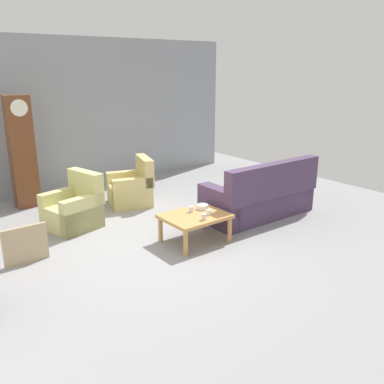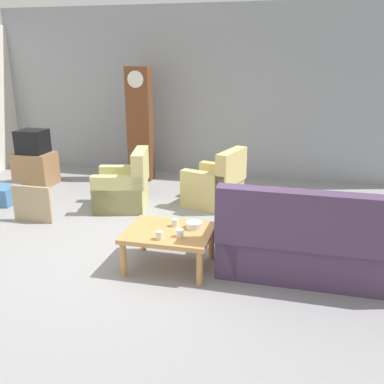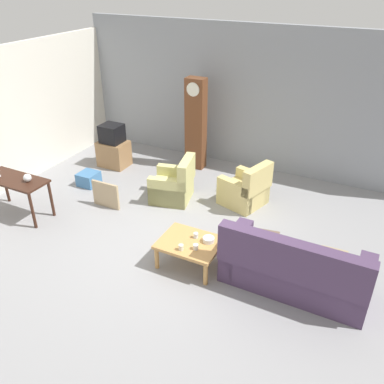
{
  "view_description": "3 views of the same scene",
  "coord_description": "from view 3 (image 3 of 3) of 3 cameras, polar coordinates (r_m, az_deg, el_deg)",
  "views": [
    {
      "loc": [
        -3.21,
        -5.04,
        2.61
      ],
      "look_at": [
        0.67,
        -0.02,
        0.66
      ],
      "focal_mm": 38.67,
      "sensor_mm": 36.0,
      "label": 1
    },
    {
      "loc": [
        1.7,
        -4.54,
        2.3
      ],
      "look_at": [
        0.61,
        0.02,
        0.77
      ],
      "focal_mm": 39.43,
      "sensor_mm": 36.0,
      "label": 2
    },
    {
      "loc": [
        2.78,
        -4.98,
        4.21
      ],
      "look_at": [
        0.07,
        0.43,
        0.82
      ],
      "focal_mm": 37.88,
      "sensor_mm": 36.0,
      "label": 3
    }
  ],
  "objects": [
    {
      "name": "cup_cream_tall",
      "position": [
        6.2,
        -1.55,
        -7.79
      ],
      "size": [
        0.08,
        0.08,
        0.09
      ],
      "primitive_type": "cylinder",
      "color": "beige",
      "rests_on": "coffee_table_wood"
    },
    {
      "name": "garage_door_wall",
      "position": [
        9.39,
        8.53,
        12.79
      ],
      "size": [
        8.4,
        0.16,
        3.2
      ],
      "primitive_type": "cube",
      "color": "gray",
      "rests_on": "ground_plane"
    },
    {
      "name": "grandfather_clock",
      "position": [
        9.34,
        0.54,
        9.53
      ],
      "size": [
        0.44,
        0.3,
        2.11
      ],
      "color": "brown",
      "rests_on": "ground_plane"
    },
    {
      "name": "storage_box_blue",
      "position": [
        9.13,
        -14.34,
        1.82
      ],
      "size": [
        0.4,
        0.41,
        0.28
      ],
      "primitive_type": "cube",
      "color": "teal",
      "rests_on": "ground_plane"
    },
    {
      "name": "tv_crt",
      "position": [
        9.66,
        -11.22,
        8.09
      ],
      "size": [
        0.48,
        0.44,
        0.42
      ],
      "primitive_type": "cube",
      "color": "black",
      "rests_on": "tv_stand_cabinet"
    },
    {
      "name": "cup_white_porcelain",
      "position": [
        6.21,
        0.52,
        -7.72
      ],
      "size": [
        0.08,
        0.08,
        0.08
      ],
      "primitive_type": "cylinder",
      "color": "white",
      "rests_on": "coffee_table_wood"
    },
    {
      "name": "cup_blue_rimmed",
      "position": [
        6.45,
        0.54,
        -6.12
      ],
      "size": [
        0.08,
        0.08,
        0.09
      ],
      "primitive_type": "cylinder",
      "color": "silver",
      "rests_on": "coffee_table_wood"
    },
    {
      "name": "framed_picture_leaning",
      "position": [
        8.15,
        -12.04,
        -0.39
      ],
      "size": [
        0.6,
        0.05,
        0.53
      ],
      "primitive_type": "cube",
      "color": "tan",
      "rests_on": "ground_plane"
    },
    {
      "name": "couch_floral",
      "position": [
        6.16,
        14.12,
        -10.61
      ],
      "size": [
        2.11,
        0.91,
        1.04
      ],
      "color": "#4C3856",
      "rests_on": "ground_plane"
    },
    {
      "name": "glass_dome_cloche",
      "position": [
        7.95,
        -22.17,
        1.87
      ],
      "size": [
        0.15,
        0.15,
        0.15
      ],
      "primitive_type": "sphere",
      "color": "silver",
      "rests_on": "console_table_dark"
    },
    {
      "name": "ground_plane",
      "position": [
        7.09,
        -2.09,
        -7.22
      ],
      "size": [
        10.4,
        10.4,
        0.0
      ],
      "primitive_type": "plane",
      "color": "gray"
    },
    {
      "name": "armchair_olive_far",
      "position": [
        8.11,
        7.52,
        0.19
      ],
      "size": [
        0.98,
        0.96,
        0.92
      ],
      "color": "#CFBB71",
      "rests_on": "ground_plane"
    },
    {
      "name": "armchair_olive_near",
      "position": [
        8.22,
        -2.58,
        0.87
      ],
      "size": [
        0.94,
        0.92,
        0.92
      ],
      "color": "#CCC67A",
      "rests_on": "ground_plane"
    },
    {
      "name": "tv_stand_cabinet",
      "position": [
        9.85,
        -10.94,
        5.32
      ],
      "size": [
        0.68,
        0.52,
        0.6
      ],
      "primitive_type": "cube",
      "color": "#997047",
      "rests_on": "ground_plane"
    },
    {
      "name": "console_table_dark",
      "position": [
        8.24,
        -23.65,
        1.06
      ],
      "size": [
        1.3,
        0.56,
        0.77
      ],
      "color": "#381E14",
      "rests_on": "ground_plane"
    },
    {
      "name": "coffee_table_wood",
      "position": [
        6.42,
        -0.28,
        -7.45
      ],
      "size": [
        0.96,
        0.76,
        0.43
      ],
      "color": "tan",
      "rests_on": "ground_plane"
    },
    {
      "name": "pegboard_wall_left",
      "position": [
        9.24,
        -24.83,
        9.1
      ],
      "size": [
        0.12,
        6.4,
        2.88
      ],
      "primitive_type": "cube",
      "color": "silver",
      "rests_on": "ground_plane"
    },
    {
      "name": "bowl_white_stacked",
      "position": [
        6.38,
        2.35,
        -6.7
      ],
      "size": [
        0.18,
        0.18,
        0.07
      ],
      "primitive_type": "cylinder",
      "color": "white",
      "rests_on": "coffee_table_wood"
    }
  ]
}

